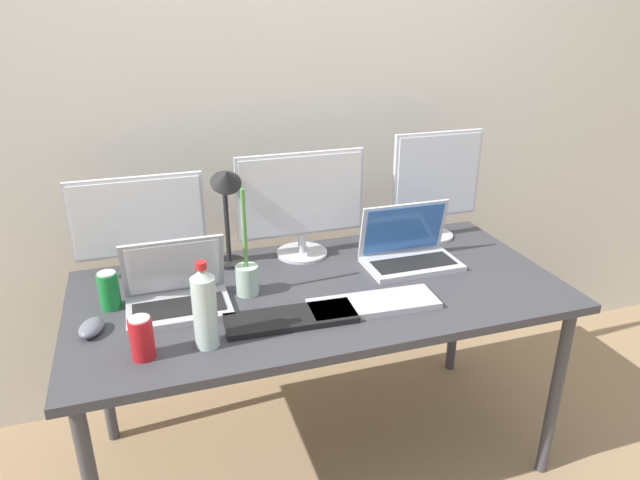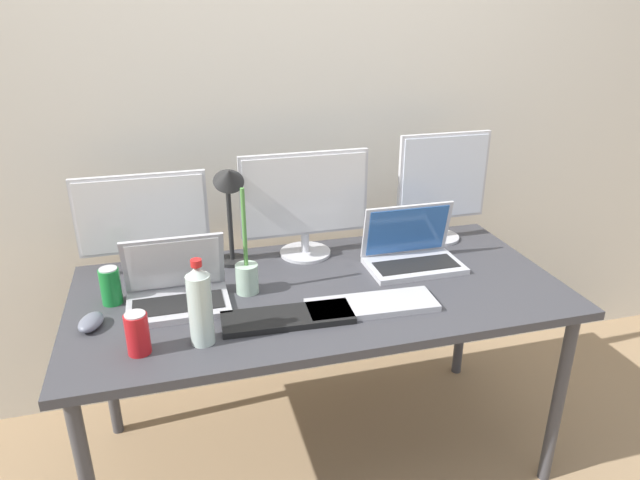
# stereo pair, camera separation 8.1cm
# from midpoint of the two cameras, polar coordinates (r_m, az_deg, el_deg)

# --- Properties ---
(ground_plane) EXTENTS (16.00, 16.00, 0.00)m
(ground_plane) POSITION_cam_midpoint_polar(r_m,az_deg,el_deg) (2.43, 1.02, -20.46)
(ground_plane) COLOR #9E7F5B
(wall_back) EXTENTS (7.00, 0.08, 2.60)m
(wall_back) POSITION_cam_midpoint_polar(r_m,az_deg,el_deg) (2.36, -2.90, 13.97)
(wall_back) COLOR silver
(wall_back) RESTS_ON ground
(work_desk) EXTENTS (1.68, 0.81, 0.74)m
(work_desk) POSITION_cam_midpoint_polar(r_m,az_deg,el_deg) (2.02, 1.16, -6.26)
(work_desk) COLOR #424247
(work_desk) RESTS_ON ground
(monitor_left) EXTENTS (0.46, 0.17, 0.37)m
(monitor_left) POSITION_cam_midpoint_polar(r_m,az_deg,el_deg) (2.12, -16.23, 1.93)
(monitor_left) COLOR silver
(monitor_left) RESTS_ON work_desk
(monitor_center) EXTENTS (0.49, 0.20, 0.41)m
(monitor_center) POSITION_cam_midpoint_polar(r_m,az_deg,el_deg) (2.17, -0.45, 3.87)
(monitor_center) COLOR silver
(monitor_center) RESTS_ON work_desk
(monitor_right) EXTENTS (0.38, 0.18, 0.45)m
(monitor_right) POSITION_cam_midpoint_polar(r_m,az_deg,el_deg) (2.37, 13.13, 5.48)
(monitor_right) COLOR silver
(monitor_right) RESTS_ON work_desk
(laptop_silver) EXTENTS (0.33, 0.23, 0.23)m
(laptop_silver) POSITION_cam_midpoint_polar(r_m,az_deg,el_deg) (1.92, -12.96, -4.77)
(laptop_silver) COLOR #B7B7BC
(laptop_silver) RESTS_ON work_desk
(laptop_secondary) EXTENTS (0.35, 0.22, 0.23)m
(laptop_secondary) POSITION_cam_midpoint_polar(r_m,az_deg,el_deg) (2.17, 10.19, -1.17)
(laptop_secondary) COLOR silver
(laptop_secondary) RESTS_ON work_desk
(keyboard_main) EXTENTS (0.43, 0.17, 0.02)m
(keyboard_main) POSITION_cam_midpoint_polar(r_m,az_deg,el_deg) (1.87, 6.44, -6.50)
(keyboard_main) COLOR #B2B2B7
(keyboard_main) RESTS_ON work_desk
(keyboard_aux) EXTENTS (0.42, 0.16, 0.02)m
(keyboard_aux) POSITION_cam_midpoint_polar(r_m,az_deg,el_deg) (1.79, -1.95, -7.78)
(keyboard_aux) COLOR black
(keyboard_aux) RESTS_ON work_desk
(mouse_by_keyboard) EXTENTS (0.10, 0.12, 0.04)m
(mouse_by_keyboard) POSITION_cam_midpoint_polar(r_m,az_deg,el_deg) (1.87, -20.78, -7.70)
(mouse_by_keyboard) COLOR slate
(mouse_by_keyboard) RESTS_ON work_desk
(water_bottle) EXTENTS (0.07, 0.07, 0.27)m
(water_bottle) POSITION_cam_midpoint_polar(r_m,az_deg,el_deg) (1.66, -10.53, -6.46)
(water_bottle) COLOR silver
(water_bottle) RESTS_ON work_desk
(soda_can_near_keyboard) EXTENTS (0.07, 0.07, 0.13)m
(soda_can_near_keyboard) POSITION_cam_midpoint_polar(r_m,az_deg,el_deg) (1.68, -16.47, -8.97)
(soda_can_near_keyboard) COLOR red
(soda_can_near_keyboard) RESTS_ON work_desk
(soda_can_by_laptop) EXTENTS (0.07, 0.07, 0.13)m
(soda_can_by_laptop) POSITION_cam_midpoint_polar(r_m,az_deg,el_deg) (1.97, -19.11, -4.38)
(soda_can_by_laptop) COLOR #197F33
(soda_can_by_laptop) RESTS_ON work_desk
(bamboo_vase) EXTENTS (0.08, 0.08, 0.37)m
(bamboo_vase) POSITION_cam_midpoint_polar(r_m,az_deg,el_deg) (1.94, -6.15, -3.47)
(bamboo_vase) COLOR #B2D1B7
(bamboo_vase) RESTS_ON work_desk
(desk_lamp) EXTENTS (0.11, 0.18, 0.41)m
(desk_lamp) POSITION_cam_midpoint_polar(r_m,az_deg,el_deg) (2.06, -7.92, 4.37)
(desk_lamp) COLOR black
(desk_lamp) RESTS_ON work_desk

